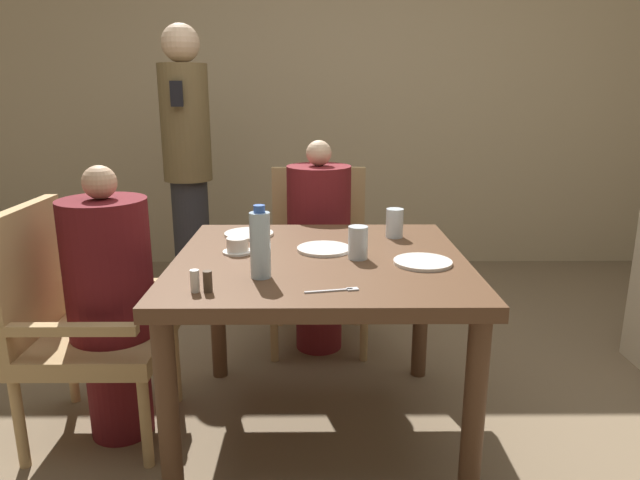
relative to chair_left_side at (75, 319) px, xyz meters
The scene contains 18 objects.
ground_plane 1.05m from the chair_left_side, ahead, with size 16.00×16.00×0.00m, color #7A664C.
wall_back 2.68m from the chair_left_side, 68.23° to the left, with size 8.00×0.06×2.80m.
dining_table 0.95m from the chair_left_side, ahead, with size 1.07×1.03×0.73m.
chair_left_side is the anchor object (origin of this frame).
diner_in_left_chair 0.16m from the chair_left_side, ahead, with size 0.32×0.32×1.07m.
chair_far_side 1.31m from the chair_left_side, 44.41° to the left, with size 0.51×0.51×0.92m.
diner_in_far_chair 1.21m from the chair_left_side, 39.47° to the left, with size 0.32×0.32×1.09m.
standing_host 1.48m from the chair_left_side, 83.92° to the left, with size 0.29×0.32×1.69m.
plate_main_left 0.75m from the chair_left_side, 26.86° to the left, with size 0.21×0.21×0.01m.
plate_main_right 0.99m from the chair_left_side, ahead, with size 0.21×0.21×0.01m.
plate_dessert_center 1.33m from the chair_left_side, ahead, with size 0.21×0.21×0.01m.
teacup_with_saucer 0.68m from the chair_left_side, ahead, with size 0.11×0.11×0.06m.
water_bottle 0.85m from the chair_left_side, 17.79° to the right, with size 0.07×0.07×0.24m.
glass_tall_near 1.12m from the chair_left_side, ahead, with size 0.07×0.07×0.12m.
glass_tall_mid 1.32m from the chair_left_side, 12.89° to the left, with size 0.07×0.07×0.12m.
salt_shaker 0.72m from the chair_left_side, 34.46° to the right, with size 0.03×0.03×0.07m.
pepper_shaker 0.75m from the chair_left_side, 32.65° to the right, with size 0.03×0.03×0.07m.
fork_beside_plate 1.08m from the chair_left_side, 20.72° to the right, with size 0.17×0.05×0.00m.
Camera 1 is at (-0.02, -2.03, 1.33)m, focal length 32.00 mm.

